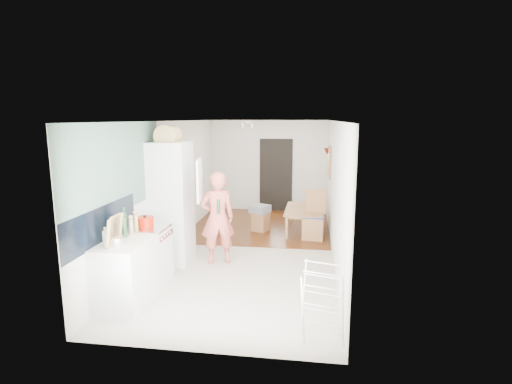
% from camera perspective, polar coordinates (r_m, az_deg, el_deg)
% --- Properties ---
extents(room_shell, '(3.20, 7.00, 2.50)m').
position_cam_1_polar(room_shell, '(7.59, -1.00, 0.63)').
color(room_shell, beige).
rests_on(room_shell, ground).
extents(floor, '(3.20, 7.00, 0.01)m').
position_cam_1_polar(floor, '(7.91, -0.97, -8.33)').
color(floor, beige).
rests_on(floor, ground).
extents(wood_floor_overlay, '(3.20, 3.30, 0.01)m').
position_cam_1_polar(wood_floor_overlay, '(9.66, 0.75, -4.78)').
color(wood_floor_overlay, '#5B2D0C').
rests_on(wood_floor_overlay, room_shell).
extents(sage_wall_panel, '(0.02, 3.00, 1.30)m').
position_cam_1_polar(sage_wall_panel, '(6.10, -19.03, 3.31)').
color(sage_wall_panel, '#557562').
rests_on(sage_wall_panel, room_shell).
extents(tile_splashback, '(0.02, 1.90, 0.50)m').
position_cam_1_polar(tile_splashback, '(5.74, -21.04, -4.35)').
color(tile_splashback, black).
rests_on(tile_splashback, room_shell).
extents(doorway_recess, '(0.90, 0.04, 2.00)m').
position_cam_1_polar(doorway_recess, '(11.02, 2.86, 2.40)').
color(doorway_recess, black).
rests_on(doorway_recess, room_shell).
extents(base_cabinet, '(0.60, 0.90, 0.86)m').
position_cam_1_polar(base_cabinet, '(5.83, -18.07, -11.38)').
color(base_cabinet, silver).
rests_on(base_cabinet, room_shell).
extents(worktop, '(0.62, 0.92, 0.06)m').
position_cam_1_polar(worktop, '(5.68, -18.34, -7.06)').
color(worktop, '#F0E4CF').
rests_on(worktop, room_shell).
extents(range_cooker, '(0.60, 0.60, 0.88)m').
position_cam_1_polar(range_cooker, '(6.47, -15.15, -8.94)').
color(range_cooker, silver).
rests_on(range_cooker, room_shell).
extents(cooker_top, '(0.60, 0.60, 0.04)m').
position_cam_1_polar(cooker_top, '(6.33, -15.35, -5.01)').
color(cooker_top, silver).
rests_on(cooker_top, room_shell).
extents(fridge_housing, '(0.66, 0.66, 2.15)m').
position_cam_1_polar(fridge_housing, '(7.20, -12.02, -1.57)').
color(fridge_housing, silver).
rests_on(fridge_housing, room_shell).
extents(fridge_door, '(0.14, 0.56, 0.70)m').
position_cam_1_polar(fridge_door, '(6.65, -8.10, 1.72)').
color(fridge_door, silver).
rests_on(fridge_door, room_shell).
extents(fridge_interior, '(0.02, 0.52, 0.66)m').
position_cam_1_polar(fridge_interior, '(7.02, -9.78, 2.14)').
color(fridge_interior, white).
rests_on(fridge_interior, room_shell).
extents(pinboard, '(0.03, 0.90, 0.70)m').
position_cam_1_polar(pinboard, '(9.35, 10.48, 4.18)').
color(pinboard, tan).
rests_on(pinboard, room_shell).
extents(pinboard_frame, '(0.00, 0.94, 0.74)m').
position_cam_1_polar(pinboard_frame, '(9.35, 10.39, 4.18)').
color(pinboard_frame, olive).
rests_on(pinboard_frame, room_shell).
extents(wall_sconce, '(0.18, 0.18, 0.16)m').
position_cam_1_polar(wall_sconce, '(9.98, 10.14, 5.73)').
color(wall_sconce, maroon).
rests_on(wall_sconce, room_shell).
extents(person, '(0.83, 0.70, 1.95)m').
position_cam_1_polar(person, '(7.03, -5.54, -2.53)').
color(person, '#DE6354').
rests_on(person, floor).
extents(dining_table, '(0.73, 1.29, 0.45)m').
position_cam_1_polar(dining_table, '(9.17, 7.06, -4.27)').
color(dining_table, olive).
rests_on(dining_table, floor).
extents(dining_chair, '(0.50, 0.50, 1.04)m').
position_cam_1_polar(dining_chair, '(8.57, 8.31, -3.32)').
color(dining_chair, olive).
rests_on(dining_chair, floor).
extents(stool, '(0.43, 0.43, 0.43)m').
position_cam_1_polar(stool, '(9.14, 0.69, -4.31)').
color(stool, olive).
rests_on(stool, floor).
extents(grey_drape, '(0.51, 0.51, 0.17)m').
position_cam_1_polar(grey_drape, '(9.08, 0.56, -2.44)').
color(grey_drape, gray).
rests_on(grey_drape, stool).
extents(drying_rack, '(0.55, 0.52, 0.90)m').
position_cam_1_polar(drying_rack, '(4.84, 9.45, -15.43)').
color(drying_rack, silver).
rests_on(drying_rack, floor).
extents(bread_bin, '(0.45, 0.44, 0.21)m').
position_cam_1_polar(bread_bin, '(7.02, -12.46, 7.83)').
color(bread_bin, tan).
rests_on(bread_bin, fridge_housing).
extents(red_casserole, '(0.29, 0.29, 0.16)m').
position_cam_1_polar(red_casserole, '(6.30, -15.58, -4.16)').
color(red_casserole, '#BF1902').
rests_on(red_casserole, cooker_top).
extents(steel_pan, '(0.26, 0.26, 0.11)m').
position_cam_1_polar(steel_pan, '(5.55, -19.30, -6.62)').
color(steel_pan, silver).
rests_on(steel_pan, worktop).
extents(held_bottle, '(0.05, 0.05, 0.24)m').
position_cam_1_polar(held_bottle, '(6.87, -5.38, -2.09)').
color(held_bottle, '#204428').
rests_on(held_bottle, person).
extents(bottle_a, '(0.08, 0.08, 0.32)m').
position_cam_1_polar(bottle_a, '(5.97, -18.30, -4.31)').
color(bottle_a, '#204428').
rests_on(bottle_a, worktop).
extents(bottle_b, '(0.08, 0.08, 0.29)m').
position_cam_1_polar(bottle_b, '(5.83, -18.32, -4.81)').
color(bottle_b, '#204428').
rests_on(bottle_b, worktop).
extents(bottle_c, '(0.09, 0.09, 0.20)m').
position_cam_1_polar(bottle_c, '(5.56, -20.67, -6.21)').
color(bottle_c, beige).
rests_on(bottle_c, worktop).
extents(pepper_mill_front, '(0.07, 0.07, 0.22)m').
position_cam_1_polar(pepper_mill_front, '(5.95, -17.40, -4.80)').
color(pepper_mill_front, tan).
rests_on(pepper_mill_front, worktop).
extents(pepper_mill_back, '(0.07, 0.07, 0.24)m').
position_cam_1_polar(pepper_mill_back, '(6.13, -16.80, -4.23)').
color(pepper_mill_back, tan).
rests_on(pepper_mill_back, worktop).
extents(chopping_boards, '(0.10, 0.30, 0.41)m').
position_cam_1_polar(chopping_boards, '(5.51, -19.58, -5.16)').
color(chopping_boards, tan).
rests_on(chopping_boards, worktop).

